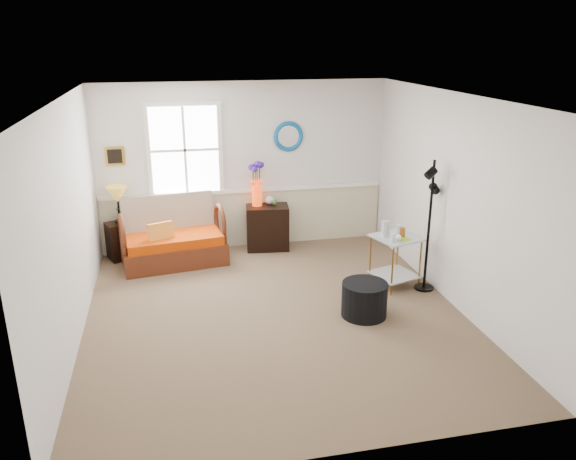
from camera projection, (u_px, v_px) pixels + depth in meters
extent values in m
cube|color=brown|center=(275.00, 314.00, 6.86)|extent=(4.50, 5.00, 0.01)
cube|color=white|center=(274.00, 97.00, 6.01)|extent=(4.50, 5.00, 0.01)
cube|color=silver|center=(244.00, 166.00, 8.75)|extent=(4.50, 0.01, 2.60)
cube|color=silver|center=(339.00, 312.00, 4.13)|extent=(4.50, 0.01, 2.60)
cube|color=silver|center=(68.00, 226.00, 5.99)|extent=(0.01, 5.00, 2.60)
cube|color=silver|center=(454.00, 202.00, 6.89)|extent=(0.01, 5.00, 2.60)
cube|color=beige|center=(246.00, 219.00, 9.01)|extent=(4.46, 0.02, 0.90)
cube|color=white|center=(245.00, 190.00, 8.85)|extent=(4.46, 0.04, 0.06)
cube|color=#B78D27|center=(115.00, 156.00, 8.27)|extent=(0.28, 0.03, 0.28)
torus|color=#0C6A9C|center=(288.00, 136.00, 8.72)|extent=(0.47, 0.07, 0.47)
imported|color=#40792E|center=(125.00, 214.00, 8.43)|extent=(0.41, 0.43, 0.26)
cylinder|color=black|center=(364.00, 299.00, 6.78)|extent=(0.72, 0.72, 0.43)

